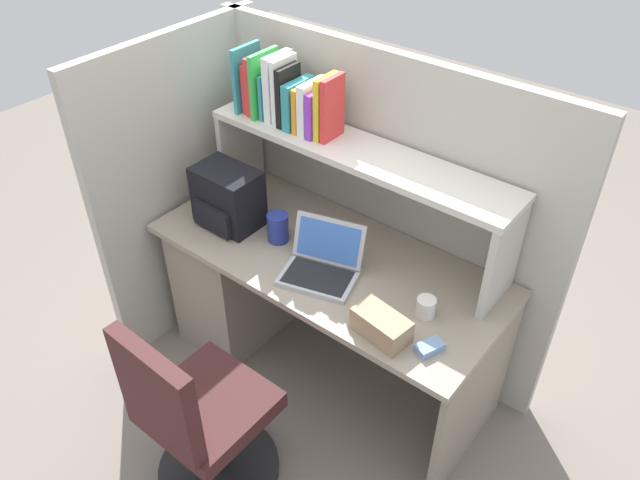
# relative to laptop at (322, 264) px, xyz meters

# --- Properties ---
(ground_plane) EXTENTS (8.00, 8.00, 0.00)m
(ground_plane) POSITION_rel_laptop_xyz_m (-0.05, 0.10, -0.78)
(ground_plane) COLOR slate
(desk) EXTENTS (1.60, 0.70, 0.73)m
(desk) POSITION_rel_laptop_xyz_m (-0.44, 0.10, -0.38)
(desk) COLOR gray
(desk) RESTS_ON ground_plane
(cubicle_partition_rear) EXTENTS (1.84, 0.05, 1.55)m
(cubicle_partition_rear) POSITION_rel_laptop_xyz_m (-0.05, 0.48, -0.01)
(cubicle_partition_rear) COLOR #B2ADA0
(cubicle_partition_rear) RESTS_ON ground_plane
(cubicle_partition_left) EXTENTS (0.05, 1.06, 1.55)m
(cubicle_partition_left) POSITION_rel_laptop_xyz_m (-0.90, 0.05, -0.01)
(cubicle_partition_left) COLOR #B2ADA0
(cubicle_partition_left) RESTS_ON ground_plane
(overhead_hutch) EXTENTS (1.44, 0.28, 0.45)m
(overhead_hutch) POSITION_rel_laptop_xyz_m (-0.05, 0.30, 0.30)
(overhead_hutch) COLOR #BCB7AC
(overhead_hutch) RESTS_ON desk
(reference_books_on_shelf) EXTENTS (0.50, 0.19, 0.30)m
(reference_books_on_shelf) POSITION_rel_laptop_xyz_m (-0.43, 0.30, 0.53)
(reference_books_on_shelf) COLOR teal
(reference_books_on_shelf) RESTS_ON overhead_hutch
(laptop) EXTENTS (0.37, 0.34, 0.22)m
(laptop) POSITION_rel_laptop_xyz_m (0.00, 0.00, 0.00)
(laptop) COLOR #B7BABF
(laptop) RESTS_ON desk
(backpack) EXTENTS (0.30, 0.22, 0.28)m
(backpack) POSITION_rel_laptop_xyz_m (-0.57, 0.01, 0.09)
(backpack) COLOR black
(backpack) RESTS_ON desk
(computer_mouse) EXTENTS (0.09, 0.12, 0.03)m
(computer_mouse) POSITION_rel_laptop_xyz_m (0.58, -0.10, -0.03)
(computer_mouse) COLOR #7299C6
(computer_mouse) RESTS_ON desk
(paper_cup) EXTENTS (0.08, 0.08, 0.08)m
(paper_cup) POSITION_rel_laptop_xyz_m (0.47, 0.05, -0.01)
(paper_cup) COLOR white
(paper_cup) RESTS_ON desk
(tissue_box) EXTENTS (0.24, 0.15, 0.10)m
(tissue_box) POSITION_rel_laptop_xyz_m (0.40, -0.14, -0.00)
(tissue_box) COLOR #9E7F60
(tissue_box) RESTS_ON desk
(snack_canister) EXTENTS (0.10, 0.10, 0.14)m
(snack_canister) POSITION_rel_laptop_xyz_m (-0.30, 0.06, 0.02)
(snack_canister) COLOR navy
(snack_canister) RESTS_ON desk
(office_chair) EXTENTS (0.52, 0.52, 0.93)m
(office_chair) POSITION_rel_laptop_xyz_m (-0.06, -0.71, -0.39)
(office_chair) COLOR black
(office_chair) RESTS_ON ground_plane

